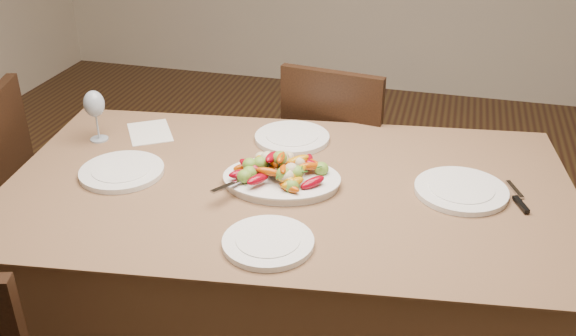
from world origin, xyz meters
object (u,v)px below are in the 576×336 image
at_px(dining_table, 288,278).
at_px(plate_left, 122,172).
at_px(chair_far, 343,159).
at_px(wine_glass, 96,114).
at_px(plate_near, 268,243).
at_px(plate_far, 292,138).
at_px(serving_platter, 282,181).
at_px(plate_right, 461,191).

xyz_separation_m(dining_table, plate_left, (-0.56, -0.07, 0.39)).
xyz_separation_m(chair_far, wine_glass, (-0.81, -0.62, 0.39)).
bearing_deg(plate_near, chair_far, 89.13).
height_order(dining_table, plate_far, plate_far).
height_order(dining_table, serving_platter, serving_platter).
distance_m(serving_platter, wine_glass, 0.76).
bearing_deg(chair_far, plate_left, 62.06).
distance_m(dining_table, chair_far, 0.77).
bearing_deg(plate_left, serving_platter, 7.42).
distance_m(serving_platter, plate_far, 0.33).
height_order(chair_far, plate_left, chair_far).
height_order(plate_right, wine_glass, wine_glass).
xyz_separation_m(plate_left, plate_near, (0.59, -0.27, 0.00)).
xyz_separation_m(dining_table, plate_near, (0.03, -0.34, 0.39)).
xyz_separation_m(plate_right, plate_near, (-0.51, -0.43, 0.00)).
bearing_deg(wine_glass, plate_far, 14.72).
bearing_deg(plate_near, wine_glass, 148.54).
bearing_deg(plate_near, plate_right, 40.32).
bearing_deg(dining_table, serving_platter, -172.14).
distance_m(plate_left, plate_right, 1.11).
xyz_separation_m(serving_platter, plate_left, (-0.54, -0.07, -0.00)).
bearing_deg(serving_platter, plate_right, 9.38).
bearing_deg(plate_left, wine_glass, 133.58).
height_order(dining_table, plate_near, plate_near).
height_order(serving_platter, plate_right, serving_platter).
height_order(plate_left, plate_far, same).
distance_m(plate_left, wine_glass, 0.32).
bearing_deg(chair_far, dining_table, 94.25).
relative_size(serving_platter, wine_glass, 1.80).
relative_size(plate_left, plate_right, 0.96).
xyz_separation_m(plate_left, wine_glass, (-0.21, 0.22, 0.09)).
distance_m(plate_left, plate_far, 0.63).
xyz_separation_m(plate_right, plate_far, (-0.62, 0.24, 0.00)).
bearing_deg(wine_glass, plate_left, -46.42).
distance_m(plate_right, plate_far, 0.66).
relative_size(dining_table, chair_far, 1.94).
distance_m(chair_far, plate_left, 1.07).
distance_m(dining_table, serving_platter, 0.39).
xyz_separation_m(chair_far, serving_platter, (-0.07, -0.77, 0.30)).
relative_size(dining_table, plate_right, 6.28).
height_order(serving_platter, plate_near, serving_platter).
distance_m(dining_table, wine_glass, 0.91).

